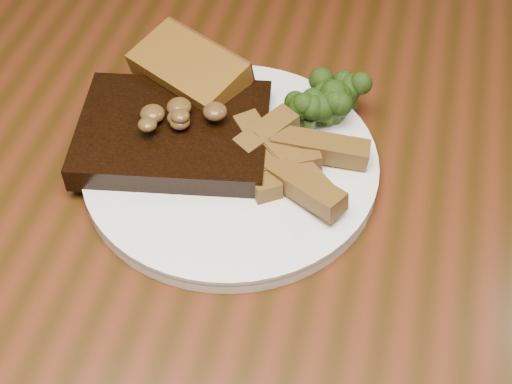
% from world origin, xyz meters
% --- Properties ---
extents(dining_table, '(1.60, 0.90, 0.75)m').
position_xyz_m(dining_table, '(0.00, 0.00, 0.66)').
color(dining_table, '#441D0D').
rests_on(dining_table, ground).
extents(chair_far, '(0.58, 0.58, 0.94)m').
position_xyz_m(chair_far, '(-0.07, 0.56, 0.52)').
color(chair_far, black).
rests_on(chair_far, ground).
extents(plate, '(0.29, 0.29, 0.01)m').
position_xyz_m(plate, '(-0.02, 0.03, 0.76)').
color(plate, white).
rests_on(plate, dining_table).
extents(steak, '(0.19, 0.16, 0.03)m').
position_xyz_m(steak, '(-0.07, 0.05, 0.77)').
color(steak, black).
rests_on(steak, plate).
extents(steak_bone, '(0.14, 0.04, 0.02)m').
position_xyz_m(steak_bone, '(-0.07, -0.01, 0.77)').
color(steak_bone, '#BCB192').
rests_on(steak_bone, plate).
extents(mushroom_pile, '(0.07, 0.07, 0.03)m').
position_xyz_m(mushroom_pile, '(-0.07, 0.05, 0.80)').
color(mushroom_pile, '#533A1A').
rests_on(mushroom_pile, steak).
extents(garlic_bread, '(0.13, 0.11, 0.02)m').
position_xyz_m(garlic_bread, '(-0.08, 0.12, 0.77)').
color(garlic_bread, brown).
rests_on(garlic_bread, plate).
extents(potato_wedges, '(0.11, 0.11, 0.02)m').
position_xyz_m(potato_wedges, '(0.06, 0.03, 0.77)').
color(potato_wedges, brown).
rests_on(potato_wedges, plate).
extents(broccoli_cluster, '(0.07, 0.07, 0.04)m').
position_xyz_m(broccoli_cluster, '(0.06, 0.12, 0.78)').
color(broccoli_cluster, '#253A0D').
rests_on(broccoli_cluster, plate).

